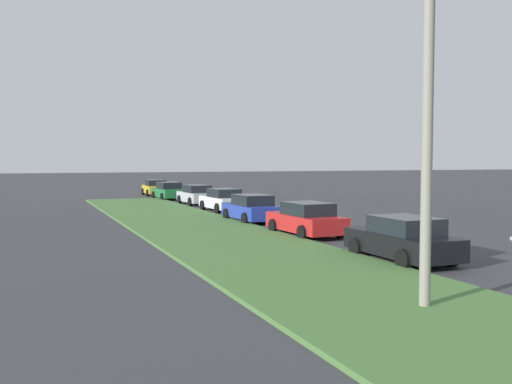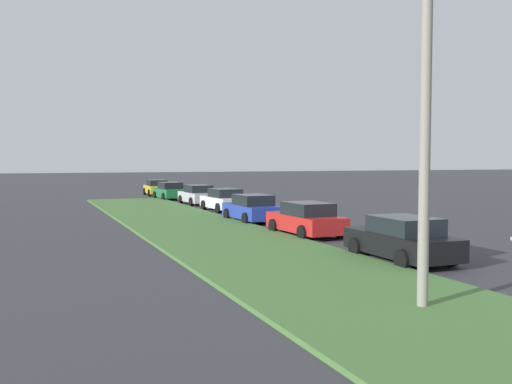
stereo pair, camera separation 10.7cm
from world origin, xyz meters
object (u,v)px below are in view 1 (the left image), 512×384
Objects in this scene: parked_car_blue at (251,209)px; parked_car_yellow at (155,188)px; parked_car_red at (306,219)px; parked_car_green at (168,191)px; parked_car_black at (402,239)px; parked_car_white at (223,200)px; parked_car_silver at (196,195)px; streetlight at (439,110)px.

parked_car_yellow is at bearing -1.71° from parked_car_blue.
parked_car_green is at bearing -1.98° from parked_car_red.
parked_car_white is (19.52, -0.51, 0.00)m from parked_car_black.
parked_car_silver is 0.99× the size of parked_car_green.
parked_car_yellow is at bearing 0.26° from parked_car_silver.
parked_car_silver is 12.27m from parked_car_yellow.
parked_car_silver is 0.58× the size of streetlight.
parked_car_red is 12.89m from streetlight.
parked_car_white and parked_car_green have the same top height.
parked_car_white is (6.67, -0.69, 0.00)m from parked_car_blue.
parked_car_blue is 18.82m from parked_car_green.
parked_car_green is (18.82, 0.02, 0.00)m from parked_car_blue.
parked_car_black is at bearing -178.10° from parked_car_yellow.
parked_car_red is (6.78, 0.04, 0.00)m from parked_car_black.
streetlight reaches higher than parked_car_blue.
parked_car_white is at bearing -4.80° from parked_car_red.
parked_car_blue is at bearing -178.48° from parked_car_yellow.
parked_car_green is (6.21, 0.64, 0.00)m from parked_car_silver.
parked_car_black is 0.58× the size of streetlight.
streetlight reaches higher than parked_car_white.
parked_car_white is at bearing 178.61° from parked_car_silver.
parked_car_white is at bearing -0.78° from parked_car_black.
parked_car_blue and parked_car_yellow have the same top height.
parked_car_black is at bearing 177.94° from parked_car_red.
parked_car_silver is at bearing -2.29° from parked_car_white.
parked_car_white is 1.00× the size of parked_car_green.
streetlight is at bearing 163.78° from parked_car_red.
parked_car_red is at bearing 179.97° from parked_car_blue.
parked_car_white is (12.74, -0.54, 0.00)m from parked_car_red.
parked_car_blue and parked_car_green have the same top height.
parked_car_blue is 6.70m from parked_car_white.
parked_car_red is 1.00× the size of parked_car_white.
parked_car_silver is at bearing -0.29° from parked_car_black.
streetlight is at bearing 172.61° from parked_car_green.
parked_car_white is at bearing -8.07° from streetlight.
streetlight reaches higher than parked_car_green.
parked_car_green is (24.90, 0.16, 0.00)m from parked_car_red.
parked_car_yellow is at bearing -1.18° from parked_car_white.
streetlight reaches higher than parked_car_red.
parked_car_blue is at bearing -8.86° from streetlight.
parked_car_black is 37.73m from parked_car_yellow.
parked_car_green is at bearing 1.07° from parked_car_black.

